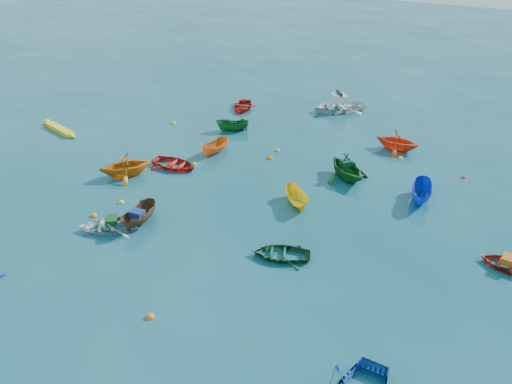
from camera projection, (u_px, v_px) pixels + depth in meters
The scene contains 30 objects.
ground at pixel (204, 241), 24.92m from camera, with size 160.00×160.00×0.00m, color #0A424F.
dinghy_white_near at pixel (111, 229), 25.91m from camera, with size 2.18×3.05×0.63m, color silver.
sampan_brown_mid at pixel (140, 223), 26.33m from camera, with size 1.03×2.73×1.06m, color #52331D.
dinghy_orange_w at pixel (127, 176), 31.07m from camera, with size 2.73×3.16×1.66m, color orange.
sampan_yellow_mid at pixel (297, 205), 28.02m from camera, with size 0.96×2.55×0.99m, color yellow.
dinghy_green_e at pixel (280, 257), 23.81m from camera, with size 1.99×2.78×0.58m, color #104620.
dinghy_red_nw at pixel (174, 167), 32.08m from camera, with size 2.23×3.12×0.65m, color red.
sampan_orange_n at pixel (216, 153), 33.97m from camera, with size 0.96×2.56×0.99m, color orange.
dinghy_green_n at pixel (346, 178), 30.76m from camera, with size 2.78×3.23×1.70m, color #14551C.
dinghy_red_ne at pixel (509, 268), 23.04m from camera, with size 1.87×2.62×0.54m, color red.
sampan_blue_far at pixel (421, 200), 28.44m from camera, with size 1.10×2.91×1.13m, color #0F32BD.
dinghy_red_far at pixel (243, 109), 41.48m from camera, with size 2.19×3.06×0.63m, color red.
dinghy_orange_far at pixel (396, 150), 34.39m from camera, with size 2.54×2.95×1.55m, color #ED4016.
sampan_green_far at pixel (233, 131), 37.41m from camera, with size 0.92×2.45×0.95m, color #13541E.
kayak_yellow at pixel (61, 131), 37.28m from camera, with size 0.60×4.01×0.41m, color yellow, non-canonical shape.
motorboat_white at pixel (338, 110), 41.18m from camera, with size 3.09×4.32×1.50m, color silver.
tarp_green_a at pixel (111, 221), 25.68m from camera, with size 0.70×0.53×0.34m, color #12491C.
tarp_blue_a at pixel (137, 214), 25.87m from camera, with size 0.70×0.53×0.34m, color navy.
tarp_orange_a at pixel (126, 161), 30.61m from camera, with size 0.58×0.44×0.28m, color #B95113.
tarp_green_b at pixel (346, 163), 30.34m from camera, with size 0.63×0.48×0.31m, color #0F3F23.
tarp_orange_b at pixel (509, 260), 22.87m from camera, with size 0.71×0.54×0.35m, color #BC5913.
buoy_or_a at pixel (94, 216), 26.96m from camera, with size 0.36×0.36×0.36m, color orange.
buoy_ye_a at pixel (121, 203), 28.20m from camera, with size 0.32×0.32×0.32m, color yellow.
buoy_or_b at pixel (150, 317), 20.26m from camera, with size 0.35×0.35×0.35m, color #FF630D.
buoy_ye_b at pixel (174, 124), 38.64m from camera, with size 0.36×0.36×0.36m, color yellow.
buoy_or_c at pixel (270, 159), 33.20m from camera, with size 0.37×0.37×0.37m, color orange.
buoy_ye_c at pixel (277, 151), 34.29m from camera, with size 0.32×0.32×0.32m, color gold.
buoy_ye_d at pixel (194, 165), 32.40m from camera, with size 0.33×0.33×0.33m, color yellow.
buoy_or_e at pixel (463, 178), 30.83m from camera, with size 0.30×0.30×0.30m, color #D4480B.
buoy_ye_e at pixel (400, 158), 33.24m from camera, with size 0.31×0.31×0.31m, color yellow.
Camera 1 is at (12.79, -16.19, 14.43)m, focal length 35.00 mm.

